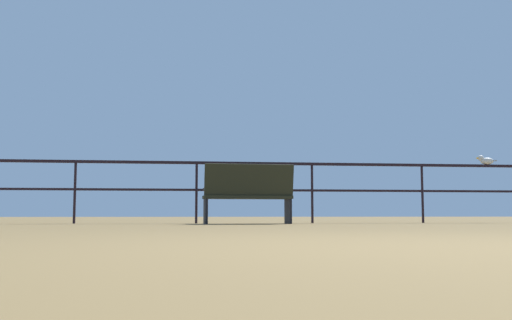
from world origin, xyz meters
The scene contains 4 objects.
ground_plane centered at (0.00, 0.00, 0.00)m, with size 60.00×60.00×0.00m, color brown.
pier_railing centered at (0.00, 7.25, 0.80)m, with size 22.73×0.05×1.08m.
bench_near_left centered at (-0.20, 6.52, 0.53)m, with size 1.48×0.66×0.97m.
seagull_on_rail centered at (4.36, 7.25, 1.16)m, with size 0.38×0.20×0.18m.
Camera 1 is at (-1.17, -2.68, 0.16)m, focal length 39.64 mm.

